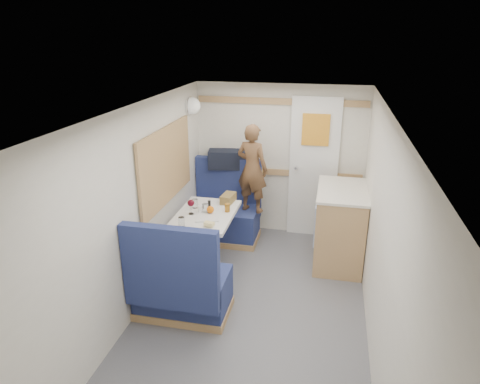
% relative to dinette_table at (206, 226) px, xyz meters
% --- Properties ---
extents(floor, '(4.50, 4.50, 0.00)m').
position_rel_dinette_table_xyz_m(floor, '(0.65, -1.00, -0.57)').
color(floor, '#515156').
rests_on(floor, ground).
extents(ceiling, '(4.50, 4.50, 0.00)m').
position_rel_dinette_table_xyz_m(ceiling, '(0.65, -1.00, 1.43)').
color(ceiling, silver).
rests_on(ceiling, wall_back).
extents(wall_back, '(2.20, 0.02, 2.00)m').
position_rel_dinette_table_xyz_m(wall_back, '(0.65, 1.25, 0.43)').
color(wall_back, silver).
rests_on(wall_back, floor).
extents(wall_left, '(0.02, 4.50, 2.00)m').
position_rel_dinette_table_xyz_m(wall_left, '(-0.45, -1.00, 0.43)').
color(wall_left, silver).
rests_on(wall_left, floor).
extents(wall_right, '(0.02, 4.50, 2.00)m').
position_rel_dinette_table_xyz_m(wall_right, '(1.75, -1.00, 0.43)').
color(wall_right, silver).
rests_on(wall_right, floor).
extents(oak_trim_low, '(2.15, 0.02, 0.08)m').
position_rel_dinette_table_xyz_m(oak_trim_low, '(0.65, 1.23, 0.28)').
color(oak_trim_low, '#9A7545').
rests_on(oak_trim_low, wall_back).
extents(oak_trim_high, '(2.15, 0.02, 0.08)m').
position_rel_dinette_table_xyz_m(oak_trim_high, '(0.65, 1.23, 1.21)').
color(oak_trim_high, '#9A7545').
rests_on(oak_trim_high, wall_back).
extents(side_window, '(0.04, 1.30, 0.72)m').
position_rel_dinette_table_xyz_m(side_window, '(-0.43, 0.00, 0.68)').
color(side_window, '#ACBDA1').
rests_on(side_window, wall_left).
extents(rear_door, '(0.62, 0.12, 1.86)m').
position_rel_dinette_table_xyz_m(rear_door, '(1.10, 1.22, 0.41)').
color(rear_door, white).
rests_on(rear_door, wall_back).
extents(dinette_table, '(0.62, 0.92, 0.72)m').
position_rel_dinette_table_xyz_m(dinette_table, '(0.00, 0.00, 0.00)').
color(dinette_table, white).
rests_on(dinette_table, floor).
extents(bench_far, '(0.90, 0.59, 1.05)m').
position_rel_dinette_table_xyz_m(bench_far, '(-0.00, 0.86, -0.27)').
color(bench_far, '#17284C').
rests_on(bench_far, floor).
extents(bench_near, '(0.90, 0.59, 1.05)m').
position_rel_dinette_table_xyz_m(bench_near, '(-0.00, -0.86, -0.27)').
color(bench_near, '#17284C').
rests_on(bench_near, floor).
extents(ledge, '(0.90, 0.14, 0.04)m').
position_rel_dinette_table_xyz_m(ledge, '(-0.00, 1.12, 0.31)').
color(ledge, '#9A7545').
rests_on(ledge, bench_far).
extents(dome_light, '(0.20, 0.20, 0.20)m').
position_rel_dinette_table_xyz_m(dome_light, '(-0.39, 0.85, 1.18)').
color(dome_light, white).
rests_on(dome_light, wall_left).
extents(galley_counter, '(0.57, 0.92, 0.92)m').
position_rel_dinette_table_xyz_m(galley_counter, '(1.47, 0.55, -0.10)').
color(galley_counter, '#9A7545').
rests_on(galley_counter, floor).
extents(person, '(0.47, 0.38, 1.12)m').
position_rel_dinette_table_xyz_m(person, '(0.37, 0.81, 0.44)').
color(person, brown).
rests_on(person, bench_far).
extents(duffel_bag, '(0.53, 0.32, 0.24)m').
position_rel_dinette_table_xyz_m(duffel_bag, '(-0.02, 1.12, 0.45)').
color(duffel_bag, black).
rests_on(duffel_bag, ledge).
extents(tray, '(0.32, 0.38, 0.02)m').
position_rel_dinette_table_xyz_m(tray, '(0.05, -0.08, 0.16)').
color(tray, white).
rests_on(tray, dinette_table).
extents(orange_fruit, '(0.08, 0.08, 0.08)m').
position_rel_dinette_table_xyz_m(orange_fruit, '(0.06, -0.02, 0.21)').
color(orange_fruit, '#F1590A').
rests_on(orange_fruit, tray).
extents(cheese_block, '(0.11, 0.08, 0.04)m').
position_rel_dinette_table_xyz_m(cheese_block, '(0.14, -0.33, 0.19)').
color(cheese_block, '#D4BB7A').
rests_on(cheese_block, tray).
extents(wine_glass, '(0.08, 0.08, 0.17)m').
position_rel_dinette_table_xyz_m(wine_glass, '(-0.15, -0.05, 0.28)').
color(wine_glass, white).
rests_on(wine_glass, dinette_table).
extents(tumbler_left, '(0.06, 0.06, 0.10)m').
position_rel_dinette_table_xyz_m(tumbler_left, '(-0.14, -0.38, 0.21)').
color(tumbler_left, silver).
rests_on(tumbler_left, dinette_table).
extents(tumbler_mid, '(0.06, 0.06, 0.10)m').
position_rel_dinette_table_xyz_m(tumbler_mid, '(-0.16, 0.13, 0.21)').
color(tumbler_mid, white).
rests_on(tumbler_mid, dinette_table).
extents(tumbler_right, '(0.07, 0.07, 0.11)m').
position_rel_dinette_table_xyz_m(tumbler_right, '(-0.00, 0.00, 0.21)').
color(tumbler_right, silver).
rests_on(tumbler_right, dinette_table).
extents(beer_glass, '(0.06, 0.06, 0.09)m').
position_rel_dinette_table_xyz_m(beer_glass, '(0.22, 0.10, 0.20)').
color(beer_glass, '#945C15').
rests_on(beer_glass, dinette_table).
extents(pepper_grinder, '(0.03, 0.03, 0.09)m').
position_rel_dinette_table_xyz_m(pepper_grinder, '(0.00, 0.15, 0.20)').
color(pepper_grinder, black).
rests_on(pepper_grinder, dinette_table).
extents(salt_grinder, '(0.03, 0.03, 0.09)m').
position_rel_dinette_table_xyz_m(salt_grinder, '(-0.07, -0.01, 0.20)').
color(salt_grinder, white).
rests_on(salt_grinder, dinette_table).
extents(bread_loaf, '(0.15, 0.25, 0.10)m').
position_rel_dinette_table_xyz_m(bread_loaf, '(0.17, 0.38, 0.20)').
color(bread_loaf, brown).
rests_on(bread_loaf, dinette_table).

